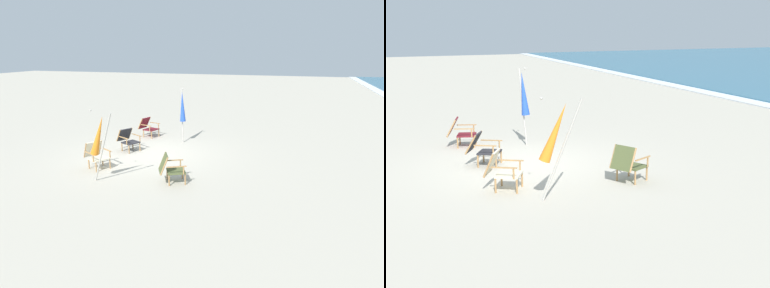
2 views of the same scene
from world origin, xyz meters
The scene contains 7 objects.
ground_plane centered at (0.00, 0.00, 0.00)m, with size 80.00×80.00×0.00m, color #B7AF9E.
beach_chair_far_center centered at (-0.25, -0.89, 0.42)m, with size 0.86×0.94×0.78m.
beach_chair_back_left centered at (2.23, 1.68, 0.43)m, with size 0.83×0.89×0.81m.
beach_chair_front_right centered at (-2.35, -1.06, 0.42)m, with size 0.76×0.88×0.79m.
beach_chair_front_left centered at (1.74, -0.92, 0.43)m, with size 0.84×0.89×0.81m.
umbrella_furled_orange centered at (2.77, -0.12, 1.30)m, with size 0.38×0.84×2.00m.
umbrella_furled_blue centered at (-1.93, 0.61, 1.39)m, with size 0.40×0.37×2.12m.
Camera 2 is at (11.91, -3.28, 3.36)m, focal length 50.00 mm.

